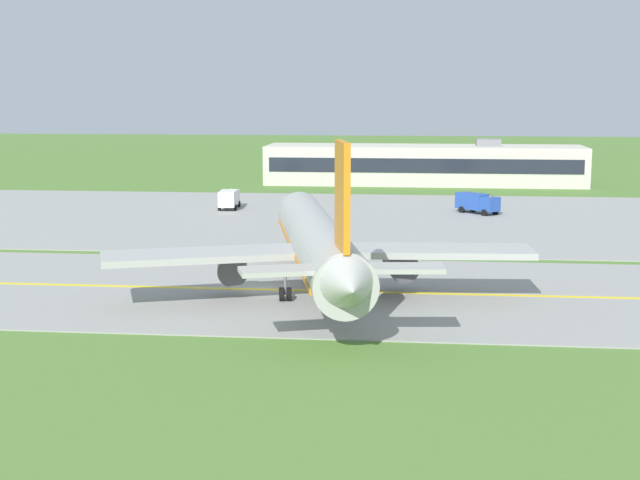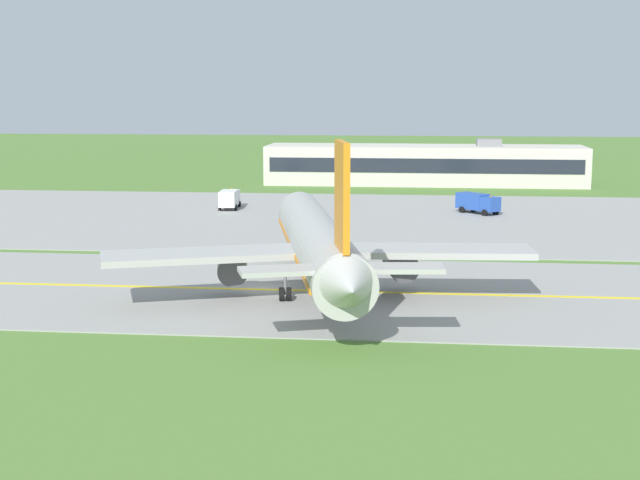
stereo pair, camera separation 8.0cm
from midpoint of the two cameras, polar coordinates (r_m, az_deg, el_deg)
ground_plane at (r=73.31m, az=-3.48°, el=-3.14°), size 500.00×500.00×0.00m
taxiway_strip at (r=73.30m, az=-3.48°, el=-3.10°), size 240.00×28.00×0.10m
apron_pad at (r=113.67m, az=5.08°, el=1.30°), size 140.00×52.00×0.10m
taxiway_centreline at (r=73.29m, az=-3.48°, el=-3.06°), size 220.00×0.60×0.01m
airplane_lead at (r=70.40m, az=-0.17°, el=-0.22°), size 32.14×39.37×12.70m
service_truck_baggage at (r=119.54m, az=9.65°, el=2.31°), size 5.62×5.76×2.60m
service_truck_fuel at (r=122.94m, az=-5.64°, el=2.59°), size 2.62×6.11×2.60m
terminal_building at (r=156.64m, az=6.42°, el=4.63°), size 52.85×11.79×7.65m
traffic_cone_near_edge at (r=84.11m, az=5.27°, el=-1.35°), size 0.44×0.44×0.60m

